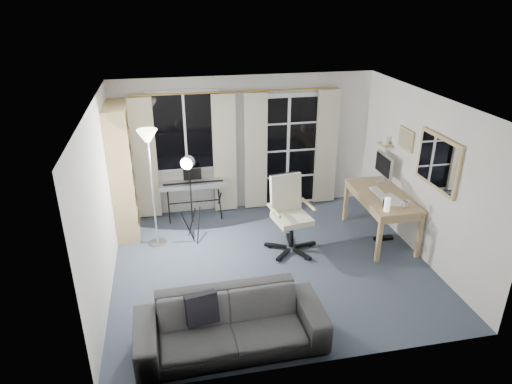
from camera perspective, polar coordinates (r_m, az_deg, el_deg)
The scene contains 17 objects.
floor at distance 6.80m, azimuth 1.90°, elevation -8.98°, with size 4.50×4.00×0.02m, color #363F4F.
window at distance 7.84m, azimuth -8.88°, elevation 7.48°, with size 1.20×0.08×1.40m.
french_door at distance 8.25m, azimuth 3.94°, elevation 5.09°, with size 1.32×0.09×2.11m.
curtains at distance 7.96m, azimuth -2.07°, elevation 4.94°, with size 3.60×0.07×2.13m.
bookshelf at distance 7.54m, azimuth -16.59°, elevation 2.09°, with size 0.37×1.00×2.12m.
torchiere_lamp at distance 6.85m, azimuth -13.24°, elevation 4.67°, with size 0.38×0.38×1.86m.
keyboard_piano at distance 7.87m, azimuth -7.85°, elevation 0.88°, with size 1.15×0.56×0.83m.
studio_light at distance 6.90m, azimuth -8.44°, elevation 2.40°, with size 0.34×0.34×1.47m.
office_chair at distance 6.90m, azimuth 4.07°, elevation -1.85°, with size 0.81×0.80×1.17m.
desk at distance 7.42m, azimuth 15.49°, elevation -0.92°, with size 0.75×1.45×0.77m.
monitor at distance 7.73m, azimuth 15.66°, elevation 3.17°, with size 0.19×0.55×0.48m.
desk_clutter at distance 7.24m, azimuth 15.73°, elevation -2.23°, with size 0.46×0.87×0.97m.
mug at distance 7.01m, azimuth 18.12°, elevation -1.36°, with size 0.13×0.10×0.13m, color silver.
wall_mirror at distance 6.66m, azimuth 21.81°, elevation 3.48°, with size 0.04×0.94×0.74m.
framed_print at distance 7.37m, azimuth 18.27°, elevation 6.30°, with size 0.03×0.42×0.32m.
wall_shelf at distance 7.81m, azimuth 15.92°, elevation 6.08°, with size 0.16×0.30×0.18m.
sofa at distance 5.20m, azimuth -3.26°, elevation -15.20°, with size 2.11×0.66×0.82m.
Camera 1 is at (-1.35, -5.54, 3.69)m, focal length 32.00 mm.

